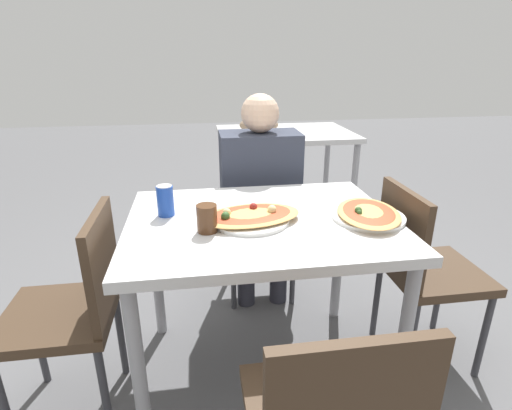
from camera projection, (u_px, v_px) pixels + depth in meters
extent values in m
plane|color=#59595B|center=(261.00, 369.00, 1.85)|extent=(14.00, 14.00, 0.00)
cube|color=silver|center=(262.00, 223.00, 1.59)|extent=(1.05, 0.81, 0.04)
cylinder|color=#99999E|center=(139.00, 377.00, 1.33)|extent=(0.05, 0.05, 0.72)
cylinder|color=#99999E|center=(403.00, 348.00, 1.46)|extent=(0.05, 0.05, 0.72)
cylinder|color=#99999E|center=(156.00, 271.00, 1.98)|extent=(0.05, 0.05, 0.72)
cylinder|color=#99999E|center=(338.00, 257.00, 2.11)|extent=(0.05, 0.05, 0.72)
cube|color=#3F2D1E|center=(259.00, 223.00, 2.32)|extent=(0.40, 0.40, 0.04)
cube|color=#3F2D1E|center=(254.00, 179.00, 2.41)|extent=(0.38, 0.03, 0.38)
cylinder|color=#38383D|center=(293.00, 271.00, 2.27)|extent=(0.03, 0.03, 0.43)
cylinder|color=#38383D|center=(233.00, 275.00, 2.22)|extent=(0.03, 0.03, 0.43)
cylinder|color=#38383D|center=(281.00, 244.00, 2.58)|extent=(0.03, 0.03, 0.43)
cylinder|color=#38383D|center=(228.00, 248.00, 2.53)|extent=(0.03, 0.03, 0.43)
cube|color=#3F2D1E|center=(58.00, 316.00, 1.49)|extent=(0.40, 0.40, 0.04)
cube|color=#3F2D1E|center=(102.00, 263.00, 1.44)|extent=(0.03, 0.38, 0.38)
cylinder|color=#38383D|center=(4.00, 406.00, 1.40)|extent=(0.03, 0.03, 0.43)
cylinder|color=#38383D|center=(39.00, 341.00, 1.71)|extent=(0.03, 0.03, 0.43)
cylinder|color=#38383D|center=(105.00, 395.00, 1.44)|extent=(0.03, 0.03, 0.43)
cylinder|color=#38383D|center=(121.00, 334.00, 1.76)|extent=(0.03, 0.03, 0.43)
cube|color=#3F2D1E|center=(434.00, 273.00, 1.79)|extent=(0.40, 0.40, 0.04)
cube|color=#3F2D1E|center=(402.00, 233.00, 1.69)|extent=(0.03, 0.38, 0.38)
cylinder|color=#38383D|center=(439.00, 293.00, 2.05)|extent=(0.03, 0.03, 0.43)
cylinder|color=#38383D|center=(484.00, 337.00, 1.74)|extent=(0.03, 0.03, 0.43)
cylinder|color=#38383D|center=(377.00, 299.00, 2.01)|extent=(0.03, 0.03, 0.43)
cylinder|color=#38383D|center=(411.00, 344.00, 1.69)|extent=(0.03, 0.03, 0.43)
cylinder|color=#2D2D38|center=(279.00, 265.00, 2.29)|extent=(0.10, 0.10, 0.47)
cylinder|color=#2D2D38|center=(246.00, 267.00, 2.26)|extent=(0.10, 0.10, 0.47)
cube|color=#333847|center=(260.00, 179.00, 2.19)|extent=(0.43, 0.24, 0.51)
sphere|color=beige|center=(260.00, 113.00, 2.06)|extent=(0.20, 0.20, 0.20)
cylinder|color=white|center=(251.00, 219.00, 1.55)|extent=(0.30, 0.30, 0.01)
ellipsoid|color=tan|center=(251.00, 215.00, 1.54)|extent=(0.43, 0.31, 0.02)
ellipsoid|color=#B24223|center=(251.00, 214.00, 1.54)|extent=(0.36, 0.26, 0.01)
sphere|color=#335928|center=(225.00, 216.00, 1.49)|extent=(0.03, 0.03, 0.03)
sphere|color=beige|center=(272.00, 209.00, 1.56)|extent=(0.04, 0.04, 0.04)
sphere|color=beige|center=(227.00, 212.00, 1.53)|extent=(0.03, 0.03, 0.03)
sphere|color=maroon|center=(253.00, 207.00, 1.59)|extent=(0.03, 0.03, 0.03)
cylinder|color=#1E47B2|center=(165.00, 201.00, 1.59)|extent=(0.07, 0.07, 0.12)
cylinder|color=silver|center=(164.00, 186.00, 1.57)|extent=(0.06, 0.06, 0.00)
cylinder|color=#4C2D19|center=(207.00, 218.00, 1.45)|extent=(0.07, 0.07, 0.10)
cylinder|color=white|center=(368.00, 217.00, 1.58)|extent=(0.29, 0.29, 0.01)
ellipsoid|color=tan|center=(369.00, 213.00, 1.57)|extent=(0.31, 0.39, 0.02)
ellipsoid|color=#B24223|center=(369.00, 211.00, 1.57)|extent=(0.26, 0.32, 0.01)
sphere|color=#335928|center=(359.00, 212.00, 1.54)|extent=(0.02, 0.02, 0.02)
sphere|color=#335928|center=(358.00, 210.00, 1.55)|extent=(0.03, 0.03, 0.03)
cube|color=silver|center=(285.00, 134.00, 3.33)|extent=(1.10, 0.80, 0.04)
ellipsoid|color=#8C7259|center=(259.00, 125.00, 3.27)|extent=(0.32, 0.24, 0.12)
cylinder|color=#99999E|center=(230.00, 193.00, 3.07)|extent=(0.05, 0.05, 0.72)
cylinder|color=#99999E|center=(354.00, 187.00, 3.21)|extent=(0.05, 0.05, 0.72)
cylinder|color=#99999E|center=(223.00, 169.00, 3.72)|extent=(0.05, 0.05, 0.72)
cylinder|color=#99999E|center=(327.00, 165.00, 3.86)|extent=(0.05, 0.05, 0.72)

